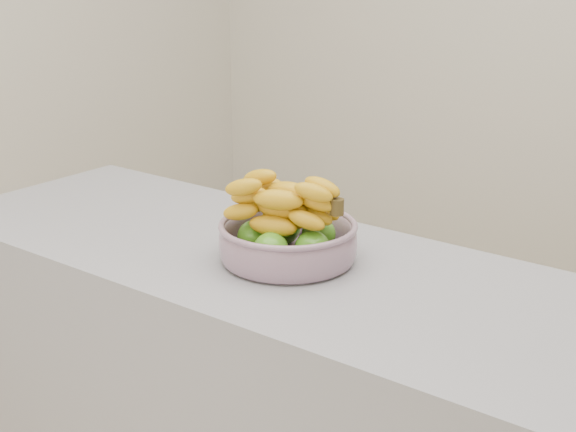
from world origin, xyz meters
name	(u,v)px	position (x,y,z in m)	size (l,w,h in m)	color
fruit_bowl	(288,235)	(-0.09, -0.01, 0.96)	(0.29, 0.29, 0.17)	#99A5B7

